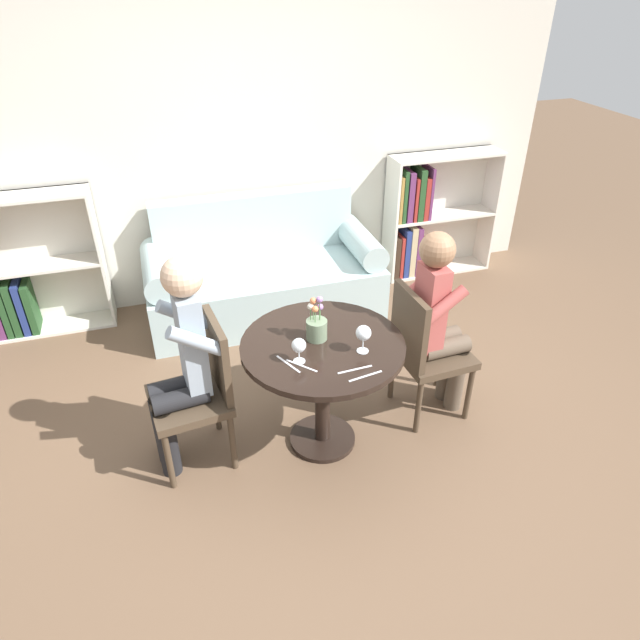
{
  "coord_description": "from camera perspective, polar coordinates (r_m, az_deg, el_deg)",
  "views": [
    {
      "loc": [
        -0.77,
        -2.44,
        2.51
      ],
      "look_at": [
        0.0,
        0.05,
        0.85
      ],
      "focal_mm": 32.0,
      "sensor_mm": 36.0,
      "label": 1
    }
  ],
  "objects": [
    {
      "name": "round_table",
      "position": [
        3.2,
        0.27,
        -4.53
      ],
      "size": [
        0.91,
        0.91,
        0.73
      ],
      "color": "black",
      "rests_on": "ground_plane"
    },
    {
      "name": "knife_right_setting",
      "position": [
        2.97,
        -3.2,
        -4.42
      ],
      "size": [
        0.09,
        0.18,
        0.0
      ],
      "color": "silver",
      "rests_on": "round_table"
    },
    {
      "name": "bookshelf_left",
      "position": [
        4.88,
        -27.98,
        3.97
      ],
      "size": [
        1.0,
        0.28,
        1.1
      ],
      "color": "silver",
      "rests_on": "ground_plane"
    },
    {
      "name": "wine_glass_left",
      "position": [
        2.93,
        -2.13,
        -2.63
      ],
      "size": [
        0.08,
        0.08,
        0.14
      ],
      "color": "white",
      "rests_on": "round_table"
    },
    {
      "name": "chair_right",
      "position": [
        3.54,
        10.35,
        -2.75
      ],
      "size": [
        0.44,
        0.44,
        0.9
      ],
      "rotation": [
        0.0,
        0.0,
        1.63
      ],
      "color": "#473828",
      "rests_on": "ground_plane"
    },
    {
      "name": "flower_vase",
      "position": [
        3.11,
        -0.35,
        -0.64
      ],
      "size": [
        0.12,
        0.12,
        0.26
      ],
      "color": "gray",
      "rests_on": "round_table"
    },
    {
      "name": "wine_glass_right",
      "position": [
        3.0,
        4.37,
        -1.39
      ],
      "size": [
        0.08,
        0.08,
        0.16
      ],
      "color": "white",
      "rests_on": "round_table"
    },
    {
      "name": "couch",
      "position": [
        4.66,
        -5.69,
        4.29
      ],
      "size": [
        1.85,
        0.8,
        0.92
      ],
      "color": "#A8C1C1",
      "rests_on": "ground_plane"
    },
    {
      "name": "person_left",
      "position": [
        3.11,
        -13.76,
        -4.12
      ],
      "size": [
        0.44,
        0.37,
        1.3
      ],
      "rotation": [
        0.0,
        0.0,
        -1.46
      ],
      "color": "black",
      "rests_on": "ground_plane"
    },
    {
      "name": "person_right",
      "position": [
        3.48,
        11.85,
        -0.07
      ],
      "size": [
        0.43,
        0.36,
        1.25
      ],
      "rotation": [
        0.0,
        0.0,
        1.63
      ],
      "color": "brown",
      "rests_on": "ground_plane"
    },
    {
      "name": "ground_plane",
      "position": [
        3.58,
        0.24,
        -11.89
      ],
      "size": [
        16.0,
        16.0,
        0.0
      ],
      "primitive_type": "plane",
      "color": "brown"
    },
    {
      "name": "fork_left_setting",
      "position": [
        2.93,
        3.52,
        -4.96
      ],
      "size": [
        0.19,
        0.02,
        0.0
      ],
      "color": "silver",
      "rests_on": "round_table"
    },
    {
      "name": "knife_left_setting",
      "position": [
        2.89,
        4.57,
        -5.62
      ],
      "size": [
        0.19,
        0.04,
        0.0
      ],
      "color": "silver",
      "rests_on": "round_table"
    },
    {
      "name": "chair_left",
      "position": [
        3.24,
        -11.84,
        -6.62
      ],
      "size": [
        0.46,
        0.46,
        0.9
      ],
      "rotation": [
        0.0,
        0.0,
        -1.46
      ],
      "color": "#473828",
      "rests_on": "ground_plane"
    },
    {
      "name": "bookshelf_right",
      "position": [
        5.28,
        10.36,
        9.98
      ],
      "size": [
        1.0,
        0.28,
        1.1
      ],
      "color": "silver",
      "rests_on": "ground_plane"
    },
    {
      "name": "fork_right_setting",
      "position": [
        2.95,
        -1.87,
        -4.59
      ],
      "size": [
        0.13,
        0.15,
        0.0
      ],
      "color": "silver",
      "rests_on": "round_table"
    },
    {
      "name": "back_wall",
      "position": [
        4.68,
        -7.59,
        17.98
      ],
      "size": [
        5.2,
        0.05,
        2.7
      ],
      "color": "beige",
      "rests_on": "ground_plane"
    }
  ]
}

